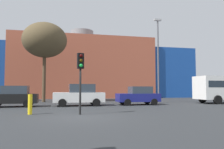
% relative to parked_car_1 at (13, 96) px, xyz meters
% --- Properties ---
extents(ground_plane, '(200.00, 200.00, 0.00)m').
position_rel_parked_car_1_xyz_m(ground_plane, '(4.72, -7.86, -0.85)').
color(ground_plane, '#2D3033').
extents(building_backdrop, '(37.21, 12.80, 11.61)m').
position_rel_parked_car_1_xyz_m(building_backdrop, '(7.32, 19.82, 3.77)').
color(building_backdrop, '#B2563D').
rests_on(building_backdrop, ground_plane).
extents(parked_car_1, '(3.94, 1.94, 1.71)m').
position_rel_parked_car_1_xyz_m(parked_car_1, '(0.00, 0.00, 0.00)').
color(parked_car_1, black).
rests_on(parked_car_1, ground_plane).
extents(parked_car_2, '(4.31, 2.11, 1.87)m').
position_rel_parked_car_1_xyz_m(parked_car_2, '(5.35, 0.00, 0.08)').
color(parked_car_2, white).
rests_on(parked_car_2, ground_plane).
extents(parked_car_3, '(3.86, 1.90, 1.67)m').
position_rel_parked_car_1_xyz_m(parked_car_3, '(10.72, 0.00, -0.02)').
color(parked_car_3, navy).
rests_on(parked_car_3, ground_plane).
extents(traffic_light_island, '(0.40, 0.39, 3.54)m').
position_rel_parked_car_1_xyz_m(traffic_light_island, '(4.85, -6.61, 1.76)').
color(traffic_light_island, black).
rests_on(traffic_light_island, ground_plane).
extents(bare_tree_0, '(4.96, 4.96, 8.94)m').
position_rel_parked_car_1_xyz_m(bare_tree_0, '(1.93, 6.60, 6.08)').
color(bare_tree_0, brown).
rests_on(bare_tree_0, ground_plane).
extents(bollard_yellow_0, '(0.24, 0.24, 1.15)m').
position_rel_parked_car_1_xyz_m(bollard_yellow_0, '(2.05, -5.93, -0.27)').
color(bollard_yellow_0, yellow).
rests_on(bollard_yellow_0, ground_plane).
extents(street_lamp, '(0.80, 0.24, 8.93)m').
position_rel_parked_car_1_xyz_m(street_lamp, '(13.77, 2.35, 4.15)').
color(street_lamp, '#59595E').
rests_on(street_lamp, ground_plane).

